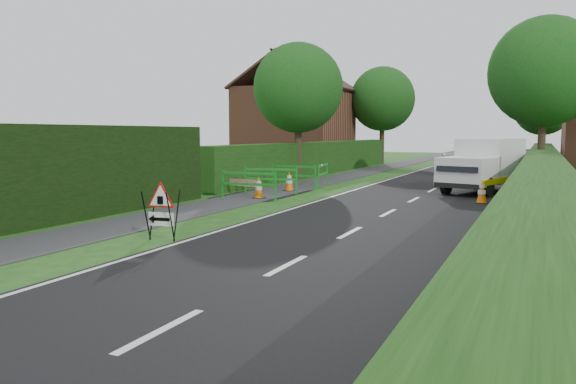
% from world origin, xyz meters
% --- Properties ---
extents(ground, '(120.00, 120.00, 0.00)m').
position_xyz_m(ground, '(0.00, 0.00, 0.00)').
color(ground, '#194714').
rests_on(ground, ground).
extents(road_surface, '(6.00, 90.00, 0.02)m').
position_xyz_m(road_surface, '(2.50, 35.00, 0.00)').
color(road_surface, black).
rests_on(road_surface, ground).
extents(footpath, '(2.00, 90.00, 0.02)m').
position_xyz_m(footpath, '(-3.00, 35.00, 0.01)').
color(footpath, '#2D2D30').
rests_on(footpath, ground).
extents(hedge_west_far, '(1.00, 24.00, 1.80)m').
position_xyz_m(hedge_west_far, '(-5.00, 22.00, 0.00)').
color(hedge_west_far, '#14380F').
rests_on(hedge_west_far, ground).
extents(hedge_east, '(1.20, 50.00, 1.50)m').
position_xyz_m(hedge_east, '(6.50, 16.00, 0.00)').
color(hedge_east, '#14380F').
rests_on(hedge_east, ground).
extents(house_west, '(7.50, 7.40, 7.88)m').
position_xyz_m(house_west, '(-10.00, 30.00, 2.90)').
color(house_west, brown).
rests_on(house_west, ground).
extents(tree_nw, '(4.40, 4.40, 6.70)m').
position_xyz_m(tree_nw, '(-4.60, 18.00, 4.48)').
color(tree_nw, '#2D2116').
rests_on(tree_nw, ground).
extents(tree_ne, '(5.20, 5.20, 7.79)m').
position_xyz_m(tree_ne, '(6.40, 22.00, 5.17)').
color(tree_ne, '#2D2116').
rests_on(tree_ne, ground).
extents(tree_fw, '(4.80, 4.80, 7.24)m').
position_xyz_m(tree_fw, '(-4.60, 34.00, 4.83)').
color(tree_fw, '#2D2116').
rests_on(tree_fw, ground).
extents(tree_fe, '(4.20, 4.20, 6.33)m').
position_xyz_m(tree_fe, '(6.40, 38.00, 4.22)').
color(tree_fe, '#2D2116').
rests_on(tree_fe, ground).
extents(triangle_sign, '(0.81, 0.81, 1.07)m').
position_xyz_m(triangle_sign, '(-0.87, 1.94, 0.74)').
color(triangle_sign, black).
rests_on(triangle_sign, ground).
extents(works_van, '(2.97, 4.83, 2.07)m').
position_xyz_m(works_van, '(4.41, 15.24, 1.10)').
color(works_van, silver).
rests_on(works_van, ground).
extents(traffic_cone_0, '(0.38, 0.38, 0.79)m').
position_xyz_m(traffic_cone_0, '(4.71, 11.48, 0.39)').
color(traffic_cone_0, black).
rests_on(traffic_cone_0, ground).
extents(traffic_cone_1, '(0.38, 0.38, 0.79)m').
position_xyz_m(traffic_cone_1, '(5.55, 13.68, 0.39)').
color(traffic_cone_1, black).
rests_on(traffic_cone_1, ground).
extents(traffic_cone_2, '(0.38, 0.38, 0.79)m').
position_xyz_m(traffic_cone_2, '(5.21, 15.82, 0.39)').
color(traffic_cone_2, black).
rests_on(traffic_cone_2, ground).
extents(traffic_cone_3, '(0.38, 0.38, 0.79)m').
position_xyz_m(traffic_cone_3, '(-2.53, 9.72, 0.39)').
color(traffic_cone_3, black).
rests_on(traffic_cone_3, ground).
extents(traffic_cone_4, '(0.38, 0.38, 0.79)m').
position_xyz_m(traffic_cone_4, '(-2.62, 12.51, 0.39)').
color(traffic_cone_4, black).
rests_on(traffic_cone_4, ground).
extents(ped_barrier_0, '(2.07, 0.45, 1.00)m').
position_xyz_m(ped_barrier_0, '(-2.67, 9.21, 0.63)').
color(ped_barrier_0, '#167D1F').
rests_on(ped_barrier_0, ground).
extents(ped_barrier_1, '(2.09, 0.76, 1.00)m').
position_xyz_m(ped_barrier_1, '(-2.89, 11.41, 0.63)').
color(ped_barrier_1, '#167D1F').
rests_on(ped_barrier_1, ground).
extents(ped_barrier_2, '(2.08, 0.51, 1.00)m').
position_xyz_m(ped_barrier_2, '(-2.87, 13.50, 0.63)').
color(ped_barrier_2, '#167D1F').
rests_on(ped_barrier_2, ground).
extents(ped_barrier_3, '(0.71, 2.09, 1.00)m').
position_xyz_m(ped_barrier_3, '(-2.06, 14.81, 0.63)').
color(ped_barrier_3, '#167D1F').
rests_on(ped_barrier_3, ground).
extents(redwhite_plank, '(1.45, 0.45, 0.25)m').
position_xyz_m(redwhite_plank, '(-3.58, 10.60, 0.00)').
color(redwhite_plank, red).
rests_on(redwhite_plank, ground).
extents(hatchback_car, '(2.18, 3.92, 1.26)m').
position_xyz_m(hatchback_car, '(1.99, 24.09, 0.63)').
color(hatchback_car, silver).
rests_on(hatchback_car, ground).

